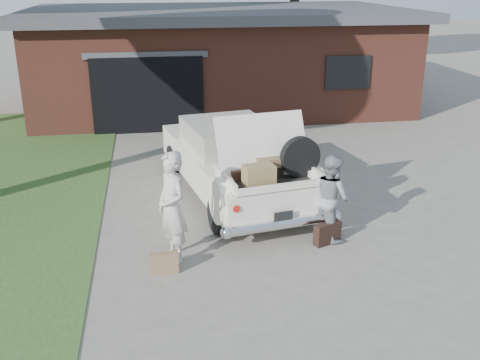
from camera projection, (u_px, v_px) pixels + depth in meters
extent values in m
plane|color=gray|center=(246.00, 253.00, 9.44)|extent=(90.00, 90.00, 0.00)
cube|color=brown|center=(218.00, 61.00, 19.71)|extent=(12.00, 7.00, 3.00)
cube|color=#4C4C51|center=(218.00, 12.00, 19.14)|extent=(12.80, 7.80, 0.30)
cube|color=black|center=(148.00, 95.00, 16.28)|extent=(3.20, 0.30, 2.20)
cube|color=#4C4C51|center=(146.00, 55.00, 15.82)|extent=(3.50, 0.12, 0.18)
cube|color=black|center=(348.00, 72.00, 16.94)|extent=(1.40, 0.08, 1.00)
cylinder|color=#38281E|center=(294.00, 6.00, 25.47)|extent=(0.44, 0.44, 6.03)
cube|color=white|center=(234.00, 166.00, 11.78)|extent=(2.79, 5.30, 0.66)
cube|color=#ABA297|center=(229.00, 135.00, 11.85)|extent=(2.00, 2.28, 0.52)
cube|color=black|center=(216.00, 125.00, 12.70)|extent=(1.55, 0.36, 0.44)
cube|color=black|center=(245.00, 149.00, 11.01)|extent=(1.55, 0.36, 0.44)
cylinder|color=black|center=(218.00, 215.00, 10.09)|extent=(0.34, 0.69, 0.67)
cylinder|color=black|center=(307.00, 203.00, 10.65)|extent=(0.34, 0.69, 0.67)
cylinder|color=black|center=(174.00, 159.00, 13.12)|extent=(0.34, 0.69, 0.67)
cylinder|color=black|center=(245.00, 152.00, 13.68)|extent=(0.34, 0.69, 0.67)
cylinder|color=silver|center=(283.00, 224.00, 9.59)|extent=(2.07, 0.55, 0.18)
cylinder|color=#A5140F|center=(236.00, 208.00, 9.26)|extent=(0.14, 0.12, 0.12)
cylinder|color=#A5140F|center=(325.00, 196.00, 9.78)|extent=(0.14, 0.12, 0.12)
cube|color=black|center=(283.00, 216.00, 9.52)|extent=(0.34, 0.08, 0.17)
cube|color=black|center=(269.00, 180.00, 9.97)|extent=(1.74, 1.37, 0.04)
cube|color=white|center=(226.00, 180.00, 9.68)|extent=(0.26, 1.10, 0.18)
cube|color=white|center=(310.00, 169.00, 10.19)|extent=(0.26, 1.10, 0.18)
cube|color=white|center=(281.00, 187.00, 9.46)|extent=(1.60, 0.35, 0.12)
cube|color=white|center=(262.00, 145.00, 10.06)|extent=(1.76, 0.80, 1.08)
cube|color=#45271D|center=(244.00, 172.00, 10.01)|extent=(0.61, 0.46, 0.18)
cube|color=olive|center=(259.00, 175.00, 9.60)|extent=(0.58, 0.43, 0.36)
cube|color=black|center=(266.00, 172.00, 10.05)|extent=(0.61, 0.46, 0.17)
cube|color=#8E6A48|center=(268.00, 162.00, 10.01)|extent=(0.50, 0.37, 0.16)
cylinder|color=black|center=(300.00, 157.00, 9.97)|extent=(0.75, 0.29, 0.73)
imported|color=beige|center=(172.00, 208.00, 8.93)|extent=(0.68, 0.80, 1.85)
imported|color=gray|center=(331.00, 197.00, 9.77)|extent=(0.81, 0.90, 1.53)
cube|color=#906B49|center=(164.00, 263.00, 8.78)|extent=(0.45, 0.14, 0.34)
cube|color=black|center=(327.00, 233.00, 9.72)|extent=(0.52, 0.34, 0.39)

